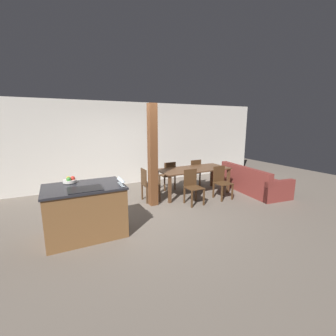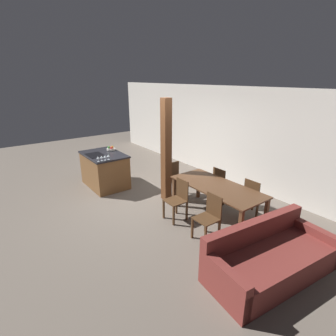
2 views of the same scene
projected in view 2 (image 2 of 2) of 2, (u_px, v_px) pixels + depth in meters
name	position (u px, v px, depth m)	size (l,w,h in m)	color
ground_plane	(148.00, 199.00, 6.66)	(16.00, 16.00, 0.00)	#665B51
wall_back	(223.00, 133.00, 7.71)	(11.20, 0.08, 2.70)	silver
kitchen_island	(105.00, 170.00, 7.32)	(1.37, 0.95, 0.95)	brown
fruit_bowl	(111.00, 149.00, 7.48)	(0.24, 0.24, 0.12)	silver
wine_glass_near	(98.00, 158.00, 6.44)	(0.08, 0.08, 0.13)	silver
wine_glass_middle	(102.00, 157.00, 6.49)	(0.08, 0.08, 0.13)	silver
wine_glass_far	(105.00, 156.00, 6.55)	(0.08, 0.08, 0.13)	silver
wine_glass_end	(108.00, 156.00, 6.60)	(0.08, 0.08, 0.13)	silver
dining_table	(217.00, 190.00, 5.57)	(2.07, 0.91, 0.75)	#51331E
dining_chair_near_left	(178.00, 199.00, 5.60)	(0.40, 0.40, 0.88)	#472D19
dining_chair_near_right	(209.00, 216.00, 4.89)	(0.40, 0.40, 0.88)	#472D19
dining_chair_far_left	(222.00, 184.00, 6.37)	(0.40, 0.40, 0.88)	#472D19
dining_chair_far_right	(254.00, 197.00, 5.66)	(0.40, 0.40, 0.88)	#472D19
dining_chair_head_end	(176.00, 179.00, 6.70)	(0.40, 0.40, 0.88)	#472D19
couch	(269.00, 259.00, 4.04)	(1.15, 2.18, 0.78)	maroon
timber_post	(166.00, 151.00, 6.26)	(0.20, 0.20, 2.49)	brown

